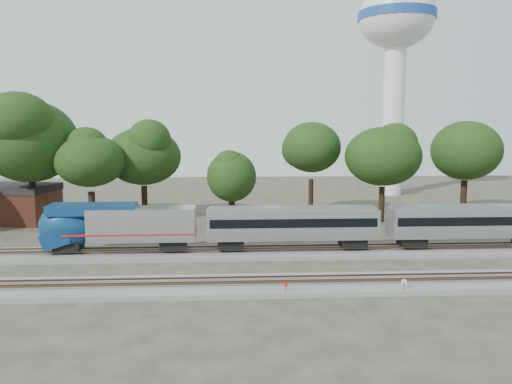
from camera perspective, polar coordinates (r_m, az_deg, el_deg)
ground at (r=42.12m, az=-2.09°, el=-9.24°), size 160.00×160.00×0.00m
track_far at (r=47.84m, az=-2.23°, el=-6.93°), size 160.00×5.00×0.73m
track_near at (r=38.24m, az=-1.98°, el=-10.67°), size 160.00×5.00×0.73m
switch_stand_red at (r=36.36m, az=3.45°, el=-10.84°), size 0.34×0.10×1.09m
switch_stand_white at (r=38.28m, az=16.56°, el=-10.13°), size 0.36×0.12×1.16m
switch_lever at (r=37.13m, az=7.36°, el=-11.38°), size 0.53×0.36×0.30m
water_tower at (r=93.02m, az=15.69°, el=16.42°), size 13.16×13.16×36.42m
brick_building at (r=70.66m, az=-25.97°, el=-1.16°), size 11.01×8.60×4.80m
tree_1 at (r=66.21m, az=-24.45°, el=5.28°), size 10.51×10.51×14.82m
tree_2 at (r=62.59m, az=-18.44°, el=3.38°), size 8.20×8.20×11.56m
tree_3 at (r=65.89m, az=-12.76°, el=3.97°), size 8.43×8.43×11.89m
tree_4 at (r=60.06m, az=-2.81°, el=1.74°), size 6.23×6.23×8.79m
tree_5 at (r=67.37m, az=6.37°, el=5.09°), size 9.51×9.51×13.41m
tree_6 at (r=65.05m, az=14.32°, el=3.94°), size 8.51×8.51×11.99m
tree_7 at (r=73.50m, az=22.87°, el=4.38°), size 9.03×9.03×12.74m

